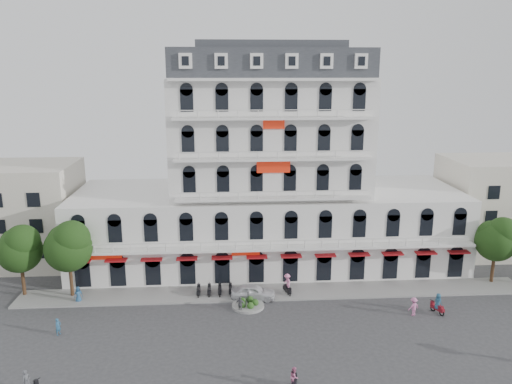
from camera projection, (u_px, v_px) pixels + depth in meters
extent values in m
plane|color=#38383A|center=(286.00, 337.00, 43.67)|extent=(120.00, 120.00, 0.00)
cube|color=gray|center=(275.00, 292.00, 52.38)|extent=(53.00, 4.00, 0.16)
cube|color=silver|center=(268.00, 226.00, 60.04)|extent=(45.00, 14.00, 9.00)
cube|color=silver|center=(268.00, 135.00, 57.42)|extent=(22.00, 12.00, 13.00)
cube|color=#2D3035|center=(269.00, 63.00, 55.51)|extent=(21.56, 11.76, 3.00)
cube|color=#2D3035|center=(269.00, 46.00, 55.05)|extent=(15.84, 8.64, 0.80)
cube|color=maroon|center=(274.00, 256.00, 53.01)|extent=(40.50, 1.00, 0.15)
cube|color=red|center=(273.00, 166.00, 52.08)|extent=(3.50, 0.10, 1.40)
cube|color=beige|center=(17.00, 214.00, 59.73)|extent=(14.00, 10.00, 12.00)
cube|color=beige|center=(501.00, 205.00, 63.52)|extent=(14.00, 10.00, 12.00)
cylinder|color=gray|center=(248.00, 306.00, 49.27)|extent=(3.20, 3.20, 0.24)
cylinder|color=black|center=(248.00, 298.00, 49.08)|extent=(0.08, 0.08, 1.40)
sphere|color=#29541C|center=(255.00, 302.00, 49.24)|extent=(0.70, 0.70, 0.70)
sphere|color=#29541C|center=(250.00, 300.00, 49.85)|extent=(0.70, 0.70, 0.70)
sphere|color=#29541C|center=(242.00, 301.00, 49.56)|extent=(0.70, 0.70, 0.70)
sphere|color=#29541C|center=(242.00, 305.00, 48.77)|extent=(0.70, 0.70, 0.70)
sphere|color=#29541C|center=(250.00, 306.00, 48.55)|extent=(0.70, 0.70, 0.70)
cylinder|color=#382314|center=(23.00, 280.00, 51.30)|extent=(0.36, 0.36, 3.52)
sphere|color=#183510|center=(20.00, 251.00, 50.54)|extent=(4.48, 4.48, 4.48)
sphere|color=#183510|center=(22.00, 242.00, 50.03)|extent=(3.52, 3.52, 3.52)
sphere|color=#183510|center=(16.00, 244.00, 50.65)|extent=(3.20, 3.20, 3.20)
cylinder|color=#382314|center=(71.00, 280.00, 51.11)|extent=(0.36, 0.36, 3.74)
sphere|color=#183510|center=(68.00, 248.00, 50.30)|extent=(4.76, 4.76, 4.76)
sphere|color=#183510|center=(71.00, 239.00, 49.77)|extent=(3.74, 3.74, 3.74)
sphere|color=#183510|center=(64.00, 241.00, 50.40)|extent=(3.40, 3.40, 3.40)
cylinder|color=#382314|center=(493.00, 268.00, 54.47)|extent=(0.36, 0.36, 3.43)
sphere|color=#183510|center=(496.00, 241.00, 53.73)|extent=(4.37, 4.37, 4.37)
sphere|color=#183510|center=(503.00, 233.00, 53.22)|extent=(3.43, 3.43, 3.43)
sphere|color=#183510|center=(492.00, 235.00, 53.84)|extent=(3.12, 3.12, 3.12)
imported|color=silver|center=(253.00, 292.00, 50.84)|extent=(4.73, 2.38, 1.55)
imported|color=#525459|center=(26.00, 381.00, 35.45)|extent=(0.72, 0.71, 1.67)
cube|color=black|center=(294.00, 384.00, 36.25)|extent=(0.66, 1.54, 0.35)
torus|color=black|center=(295.00, 383.00, 36.84)|extent=(0.24, 0.61, 0.60)
imported|color=#CD6D9A|center=(294.00, 376.00, 36.09)|extent=(0.72, 0.84, 1.52)
cube|color=maroon|center=(437.00, 308.00, 47.85)|extent=(0.94, 1.51, 0.35)
torus|color=black|center=(433.00, 308.00, 48.39)|extent=(0.36, 0.60, 0.60)
torus|color=black|center=(442.00, 313.00, 47.45)|extent=(0.36, 0.60, 0.60)
imported|color=#265474|center=(438.00, 301.00, 47.69)|extent=(0.79, 0.93, 1.62)
cube|color=black|center=(287.00, 290.00, 51.85)|extent=(0.75, 1.54, 0.35)
torus|color=black|center=(289.00, 294.00, 51.41)|extent=(0.28, 0.61, 0.60)
torus|color=black|center=(285.00, 290.00, 52.42)|extent=(0.28, 0.61, 0.60)
imported|color=pink|center=(287.00, 282.00, 51.65)|extent=(0.99, 1.34, 1.86)
imported|color=#285178|center=(78.00, 294.00, 50.09)|extent=(0.98, 0.88, 1.69)
imported|color=slate|center=(240.00, 304.00, 48.06)|extent=(1.03, 0.65, 1.63)
imported|color=#CF6EA5|center=(414.00, 307.00, 47.40)|extent=(1.34, 1.06, 1.81)
imported|color=#2B5B81|center=(58.00, 327.00, 43.95)|extent=(0.61, 0.68, 1.56)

